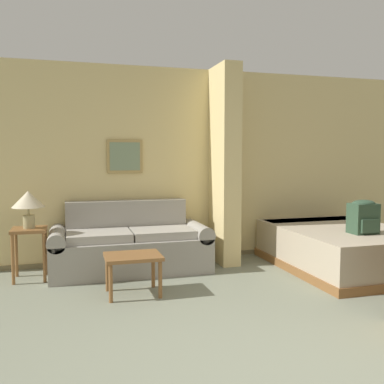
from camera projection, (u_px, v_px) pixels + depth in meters
wall_back at (186, 165)px, 5.91m from camera, size 7.02×0.16×2.60m
wall_partition_pillar at (224, 165)px, 5.67m from camera, size 0.24×0.63×2.60m
couch at (130, 246)px, 5.30m from camera, size 1.93×0.84×0.85m
coffee_table at (133, 261)px, 4.37m from camera, size 0.57×0.45×0.42m
side_table at (29, 239)px, 4.90m from camera, size 0.39×0.39×0.60m
table_lamp at (28, 201)px, 4.86m from camera, size 0.37×0.37×0.43m
bed at (342, 247)px, 5.43m from camera, size 1.53×2.02×0.52m
backpack at (363, 216)px, 5.00m from camera, size 0.30×0.25×0.40m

